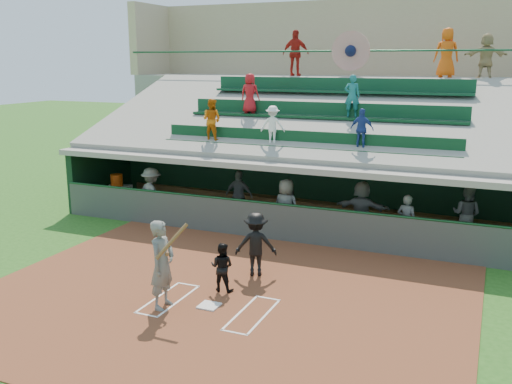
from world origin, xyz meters
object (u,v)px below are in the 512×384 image
at_px(home_plate, 209,306).
at_px(catcher, 222,267).
at_px(white_table, 119,196).
at_px(water_cooler, 117,180).
at_px(batter_at_plate, 162,264).

xyz_separation_m(home_plate, catcher, (-0.13, 0.92, 0.56)).
height_order(white_table, water_cooler, water_cooler).
bearing_deg(water_cooler, home_plate, -42.09).
bearing_deg(water_cooler, batter_at_plate, -47.71).
distance_m(white_table, water_cooler, 0.60).
relative_size(batter_at_plate, water_cooler, 4.50).
distance_m(batter_at_plate, water_cooler, 9.18).
distance_m(catcher, white_table, 8.80).
xyz_separation_m(batter_at_plate, water_cooler, (-6.18, 6.79, 0.02)).
relative_size(home_plate, water_cooler, 0.99).
distance_m(home_plate, water_cooler, 9.58).
relative_size(home_plate, catcher, 0.37).
height_order(catcher, white_table, catcher).
distance_m(batter_at_plate, catcher, 1.58).
relative_size(batter_at_plate, white_table, 2.25).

